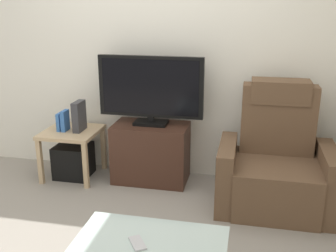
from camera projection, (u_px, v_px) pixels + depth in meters
ground_plane at (123, 224)px, 3.21m from camera, size 6.40×6.40×0.00m
wall_back at (154, 47)px, 3.87m from camera, size 6.40×0.06×2.60m
tv_stand at (151, 153)px, 3.92m from camera, size 0.73×0.42×0.58m
television at (151, 89)px, 3.74m from camera, size 1.02×0.20×0.67m
recliner_armchair at (276, 165)px, 3.43m from camera, size 0.98×0.78×1.08m
side_table at (72, 138)px, 3.98m from camera, size 0.54×0.54×0.50m
subwoofer_box at (74, 160)px, 4.05m from camera, size 0.34×0.34×0.34m
book_leftmost at (60, 122)px, 3.93m from camera, size 0.03×0.13×0.18m
book_middle at (65, 121)px, 3.91m from camera, size 0.04×0.12×0.21m
game_console at (79, 116)px, 3.90m from camera, size 0.07×0.20×0.30m
coffee_table at (149, 249)px, 2.29m from camera, size 0.90×0.60×0.38m
cell_phone at (137, 243)px, 2.29m from camera, size 0.14×0.16×0.01m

